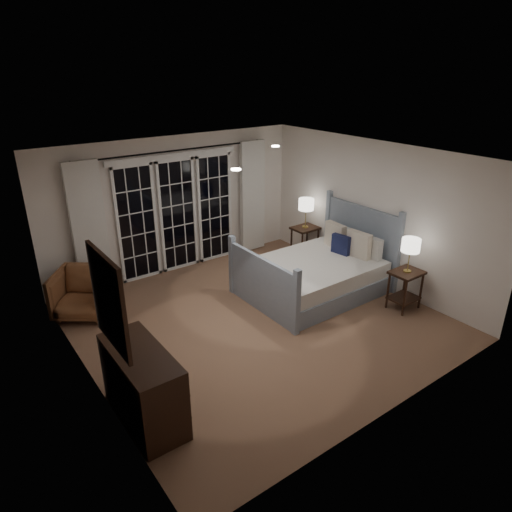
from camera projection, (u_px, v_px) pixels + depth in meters
floor at (256, 320)px, 7.04m from camera, size 5.00×5.00×0.00m
ceiling at (257, 158)px, 6.06m from camera, size 5.00×5.00×0.00m
wall_left at (80, 293)px, 5.19m from camera, size 0.02×5.00×2.50m
wall_right at (372, 213)px, 7.91m from camera, size 0.02×5.00×2.50m
wall_back at (176, 205)px, 8.40m from camera, size 5.00×0.02×2.50m
wall_front at (400, 317)px, 4.70m from camera, size 5.00×0.02×2.50m
french_doors at (178, 213)px, 8.44m from camera, size 2.50×0.04×2.20m
curtain_rod at (175, 151)px, 7.94m from camera, size 3.50×0.03×0.03m
curtain_left at (89, 229)px, 7.45m from camera, size 0.55×0.10×2.25m
curtain_right at (252, 197)px, 9.25m from camera, size 0.55×0.10×2.25m
downlight_a at (275, 146)px, 6.94m from camera, size 0.12×0.12×0.01m
downlight_b at (236, 169)px, 5.44m from camera, size 0.12×0.12×0.01m
bed at (316, 273)px, 7.81m from camera, size 2.29×1.65×1.34m
nightstand_left at (405, 284)px, 7.23m from camera, size 0.50×0.40×0.64m
nightstand_right at (305, 238)px, 9.12m from camera, size 0.50×0.40×0.65m
lamp_left at (411, 246)px, 6.97m from camera, size 0.28×0.28×0.55m
lamp_right at (306, 205)px, 8.85m from camera, size 0.30×0.30×0.58m
armchair at (83, 293)px, 7.06m from camera, size 1.13×1.13×0.74m
dresser at (143, 386)px, 4.95m from camera, size 0.52×1.22×0.86m
mirror at (109, 301)px, 4.39m from camera, size 0.05×0.85×1.00m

